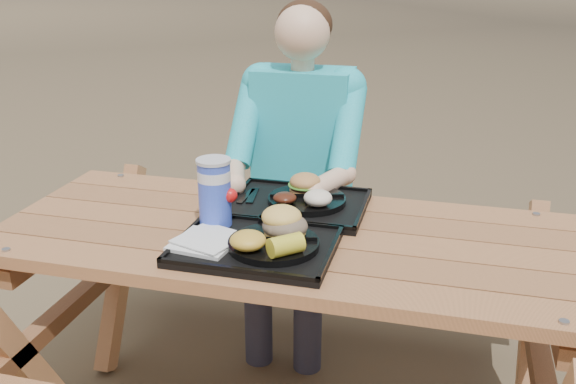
# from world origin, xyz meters

# --- Properties ---
(picnic_table) EXTENTS (1.80, 1.49, 0.75)m
(picnic_table) POSITION_xyz_m (0.00, 0.00, 0.38)
(picnic_table) COLOR #999999
(picnic_table) RESTS_ON ground
(tray_near) EXTENTS (0.45, 0.35, 0.02)m
(tray_near) POSITION_xyz_m (-0.06, -0.15, 0.76)
(tray_near) COLOR black
(tray_near) RESTS_ON picnic_table
(tray_far) EXTENTS (0.45, 0.35, 0.02)m
(tray_far) POSITION_xyz_m (-0.02, 0.19, 0.76)
(tray_far) COLOR black
(tray_far) RESTS_ON picnic_table
(plate_near) EXTENTS (0.26, 0.26, 0.02)m
(plate_near) POSITION_xyz_m (-0.00, -0.16, 0.78)
(plate_near) COLOR black
(plate_near) RESTS_ON tray_near
(plate_far) EXTENTS (0.26, 0.26, 0.02)m
(plate_far) POSITION_xyz_m (0.01, 0.20, 0.78)
(plate_far) COLOR black
(plate_far) RESTS_ON tray_far
(napkin_stack) EXTENTS (0.19, 0.19, 0.02)m
(napkin_stack) POSITION_xyz_m (-0.20, -0.19, 0.78)
(napkin_stack) COLOR silver
(napkin_stack) RESTS_ON tray_near
(soda_cup) EXTENTS (0.10, 0.10, 0.20)m
(soda_cup) POSITION_xyz_m (-0.22, -0.04, 0.87)
(soda_cup) COLOR blue
(soda_cup) RESTS_ON tray_near
(condiment_bbq) EXTENTS (0.05, 0.05, 0.03)m
(condiment_bbq) POSITION_xyz_m (-0.06, -0.02, 0.79)
(condiment_bbq) COLOR black
(condiment_bbq) RESTS_ON tray_near
(condiment_mustard) EXTENTS (0.05, 0.05, 0.03)m
(condiment_mustard) POSITION_xyz_m (0.01, -0.02, 0.79)
(condiment_mustard) COLOR yellow
(condiment_mustard) RESTS_ON tray_near
(sandwich) EXTENTS (0.12, 0.12, 0.13)m
(sandwich) POSITION_xyz_m (0.02, -0.10, 0.85)
(sandwich) COLOR #F3BF56
(sandwich) RESTS_ON plate_near
(mac_cheese) EXTENTS (0.10, 0.10, 0.05)m
(mac_cheese) POSITION_xyz_m (-0.05, -0.23, 0.82)
(mac_cheese) COLOR gold
(mac_cheese) RESTS_ON plate_near
(corn_cob) EXTENTS (0.13, 0.13, 0.06)m
(corn_cob) POSITION_xyz_m (0.06, -0.23, 0.82)
(corn_cob) COLOR yellow
(corn_cob) RESTS_ON plate_near
(cutlery_far) EXTENTS (0.04, 0.14, 0.01)m
(cutlery_far) POSITION_xyz_m (-0.18, 0.21, 0.77)
(cutlery_far) COLOR black
(cutlery_far) RESTS_ON tray_far
(burger) EXTENTS (0.11, 0.11, 0.10)m
(burger) POSITION_xyz_m (-0.01, 0.25, 0.84)
(burger) COLOR #C28244
(burger) RESTS_ON plate_far
(baked_beans) EXTENTS (0.08, 0.08, 0.03)m
(baked_beans) POSITION_xyz_m (-0.05, 0.13, 0.81)
(baked_beans) COLOR #461B0E
(baked_beans) RESTS_ON plate_far
(potato_salad) EXTENTS (0.09, 0.09, 0.05)m
(potato_salad) POSITION_xyz_m (0.06, 0.14, 0.82)
(potato_salad) COLOR white
(potato_salad) RESTS_ON plate_far
(diner) EXTENTS (0.48, 0.84, 1.28)m
(diner) POSITION_xyz_m (-0.12, 0.66, 0.64)
(diner) COLOR #1A97B9
(diner) RESTS_ON ground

